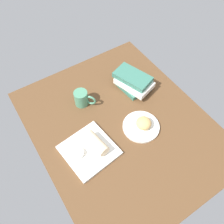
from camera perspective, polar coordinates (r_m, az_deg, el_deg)
dining_table at (r=132.27cm, az=2.12°, el=-3.44°), size 110.00×90.00×4.00cm
round_plate at (r=129.87cm, az=6.96°, el=-3.48°), size 19.91×19.91×1.40cm
scone_pastry at (r=127.43cm, az=7.62°, el=-2.65°), size 11.64×11.67×4.99cm
square_plate at (r=122.55cm, az=-5.52°, el=-9.10°), size 27.20×27.20×1.60cm
sauce_cup at (r=120.27cm, az=-7.99°, el=-9.77°), size 5.45×5.45×2.07cm
breakfast_wrap at (r=119.86cm, az=-3.74°, el=-7.45°), size 14.28×7.85×5.87cm
book_stack at (r=143.86cm, az=5.10°, el=7.27°), size 26.04×19.31×9.45cm
coffee_mug at (r=136.06cm, az=-7.23°, el=3.31°), size 10.96×10.23×9.40cm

